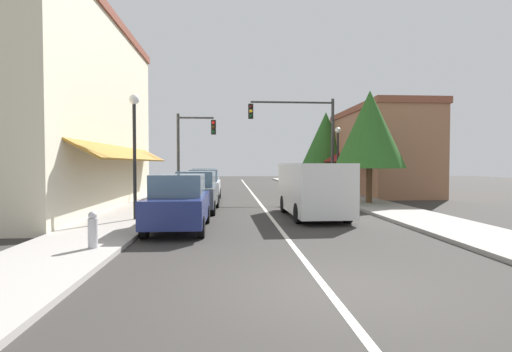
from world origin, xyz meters
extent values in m
plane|color=#33302D|center=(0.00, 18.00, 0.00)|extent=(80.00, 80.00, 0.00)
cube|color=#A39E99|center=(-5.50, 18.00, 0.06)|extent=(2.60, 56.00, 0.12)
cube|color=gray|center=(5.50, 18.00, 0.06)|extent=(2.60, 56.00, 0.12)
cube|color=silver|center=(0.00, 18.00, 0.00)|extent=(0.14, 52.00, 0.01)
cube|color=beige|center=(-9.69, 12.00, 4.25)|extent=(5.77, 14.00, 8.50)
cube|color=brown|center=(-9.69, 12.00, 8.70)|extent=(5.97, 14.20, 0.40)
cube|color=slate|center=(-6.86, 12.00, 1.40)|extent=(0.08, 10.64, 1.80)
cube|color=olive|center=(-6.25, 12.00, 2.60)|extent=(1.27, 11.76, 0.73)
cube|color=slate|center=(-6.86, 8.92, 6.12)|extent=(0.08, 1.10, 1.30)
cube|color=slate|center=(-6.86, 15.08, 6.12)|extent=(0.08, 1.10, 1.30)
cube|color=#9E6B4C|center=(8.90, 20.00, 2.78)|extent=(4.19, 10.00, 5.56)
cube|color=brown|center=(8.90, 20.00, 5.76)|extent=(4.39, 10.20, 0.40)
cube|color=slate|center=(6.86, 20.00, 1.40)|extent=(0.08, 7.60, 1.80)
cube|color=maroon|center=(6.25, 20.00, 2.60)|extent=(1.27, 8.40, 0.73)
cube|color=slate|center=(6.86, 17.80, 4.00)|extent=(0.08, 1.10, 1.30)
cube|color=slate|center=(6.86, 22.20, 4.00)|extent=(0.08, 1.10, 1.30)
cube|color=navy|center=(-3.21, 6.04, 0.71)|extent=(1.73, 4.10, 0.80)
cube|color=slate|center=(-3.21, 5.94, 1.44)|extent=(1.52, 2.00, 0.66)
cylinder|color=black|center=(-4.00, 7.39, 0.31)|extent=(0.20, 0.62, 0.62)
cylinder|color=black|center=(-2.42, 7.39, 0.31)|extent=(0.20, 0.62, 0.62)
cylinder|color=black|center=(-4.01, 4.69, 0.31)|extent=(0.20, 0.62, 0.62)
cylinder|color=black|center=(-2.43, 4.68, 0.31)|extent=(0.20, 0.62, 0.62)
cube|color=#4C5156|center=(-3.05, 10.78, 0.71)|extent=(1.83, 4.14, 0.80)
cube|color=slate|center=(-3.05, 10.68, 1.44)|extent=(1.57, 2.04, 0.66)
cylinder|color=black|center=(-3.80, 12.15, 0.31)|extent=(0.22, 0.63, 0.62)
cylinder|color=black|center=(-2.22, 12.11, 0.31)|extent=(0.22, 0.63, 0.62)
cylinder|color=black|center=(-3.87, 9.45, 0.31)|extent=(0.22, 0.63, 0.62)
cylinder|color=black|center=(-2.29, 9.41, 0.31)|extent=(0.22, 0.63, 0.62)
cube|color=silver|center=(-3.03, 15.74, 0.71)|extent=(1.74, 4.11, 0.80)
cube|color=slate|center=(-3.03, 15.64, 1.44)|extent=(1.53, 2.01, 0.66)
cylinder|color=black|center=(-3.82, 17.10, 0.31)|extent=(0.20, 0.62, 0.62)
cylinder|color=black|center=(-2.24, 17.09, 0.31)|extent=(0.20, 0.62, 0.62)
cylinder|color=black|center=(-3.83, 14.39, 0.31)|extent=(0.20, 0.62, 0.62)
cylinder|color=black|center=(-2.25, 14.39, 0.31)|extent=(0.20, 0.62, 0.62)
cube|color=#B7BABF|center=(-3.26, 20.20, 0.71)|extent=(1.81, 4.14, 0.80)
cube|color=slate|center=(-3.27, 20.10, 1.44)|extent=(1.56, 2.03, 0.66)
cylinder|color=black|center=(-4.02, 21.57, 0.31)|extent=(0.21, 0.62, 0.62)
cylinder|color=black|center=(-2.44, 21.54, 0.31)|extent=(0.21, 0.62, 0.62)
cylinder|color=black|center=(-4.09, 18.87, 0.31)|extent=(0.21, 0.62, 0.62)
cylinder|color=black|center=(-2.50, 18.83, 0.31)|extent=(0.21, 0.62, 0.62)
cube|color=silver|center=(1.65, 8.68, 1.17)|extent=(2.06, 5.04, 1.90)
cube|color=slate|center=(1.60, 11.08, 1.59)|extent=(1.73, 0.31, 0.84)
cube|color=black|center=(1.60, 11.26, 0.48)|extent=(1.87, 0.24, 0.24)
cylinder|color=black|center=(0.74, 10.21, 0.36)|extent=(0.25, 0.72, 0.72)
cylinder|color=black|center=(2.50, 10.25, 0.36)|extent=(0.25, 0.72, 0.72)
cylinder|color=black|center=(0.80, 7.11, 0.36)|extent=(0.25, 0.72, 0.72)
cylinder|color=black|center=(2.57, 7.15, 0.36)|extent=(0.25, 0.72, 0.72)
cylinder|color=#333333|center=(4.80, 17.35, 3.06)|extent=(0.18, 0.18, 6.13)
cylinder|color=#333333|center=(2.24, 17.35, 5.88)|extent=(5.11, 0.12, 0.12)
cube|color=black|center=(-0.31, 17.17, 5.28)|extent=(0.30, 0.24, 0.90)
sphere|color=#420F0F|center=(-0.31, 17.04, 5.56)|extent=(0.20, 0.20, 0.20)
sphere|color=yellow|center=(-0.31, 17.04, 5.28)|extent=(0.20, 0.20, 0.20)
sphere|color=#0C3316|center=(-0.31, 17.04, 5.00)|extent=(0.20, 0.20, 0.20)
cylinder|color=#333333|center=(-4.80, 18.10, 2.61)|extent=(0.18, 0.18, 5.22)
cylinder|color=#333333|center=(-3.70, 18.10, 4.97)|extent=(2.21, 0.12, 0.12)
cube|color=black|center=(-2.59, 17.92, 4.37)|extent=(0.30, 0.24, 0.90)
sphere|color=red|center=(-2.59, 17.79, 4.65)|extent=(0.20, 0.20, 0.20)
sphere|color=#3D2D0C|center=(-2.59, 17.79, 4.37)|extent=(0.20, 0.20, 0.20)
sphere|color=#0C3316|center=(-2.59, 17.79, 4.09)|extent=(0.20, 0.20, 0.20)
cylinder|color=black|center=(-4.99, 7.76, 2.10)|extent=(0.12, 0.12, 4.21)
sphere|color=white|center=(-4.99, 7.76, 4.39)|extent=(0.36, 0.36, 0.36)
cylinder|color=black|center=(4.98, 16.80, 1.98)|extent=(0.12, 0.12, 3.96)
sphere|color=white|center=(4.98, 16.80, 4.14)|extent=(0.36, 0.36, 0.36)
cylinder|color=#4C331E|center=(5.46, 12.80, 1.21)|extent=(0.30, 0.30, 2.41)
cone|color=#285B21|center=(5.46, 12.80, 3.84)|extent=(3.56, 3.56, 3.92)
cylinder|color=#4C331E|center=(6.23, 24.63, 1.25)|extent=(0.30, 0.30, 2.50)
cone|color=#285B21|center=(6.23, 24.63, 4.10)|extent=(3.99, 3.99, 4.39)
cylinder|color=#B2B2B7|center=(-4.83, 3.03, 0.47)|extent=(0.22, 0.22, 0.70)
sphere|color=#B2B2B7|center=(-4.83, 3.03, 0.89)|extent=(0.20, 0.20, 0.20)
camera|label=1|loc=(-1.63, -6.20, 2.11)|focal=26.96mm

